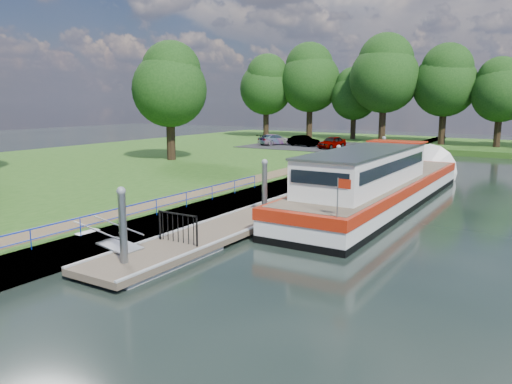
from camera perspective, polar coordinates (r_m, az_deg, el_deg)
The scene contains 16 objects.
ground at distance 17.66m, azimuth -13.53°, elevation -8.63°, with size 160.00×160.00×0.00m, color black.
riverbank at distance 40.47m, azimuth -16.43°, elevation 2.50°, with size 32.00×90.00×0.78m, color #264E16.
bank_edge at distance 30.80m, azimuth 3.12°, elevation 0.53°, with size 1.10×90.00×0.78m, color #473D2D.
footpath at distance 26.04m, azimuth -7.93°, elevation -0.46°, with size 1.60×40.00×0.05m, color brown.
carpark at distance 54.91m, azimuth 7.00°, elevation 5.27°, with size 14.00×12.00×0.06m, color black.
blue_fence at distance 21.23m, azimuth -13.16°, elevation -1.71°, with size 0.04×18.04×0.72m.
pontoon at distance 27.93m, azimuth 5.72°, elevation -0.96°, with size 2.50×30.00×0.56m.
mooring_piles at distance 27.74m, azimuth 5.77°, elevation 1.26°, with size 0.30×27.30×3.55m.
gangway at distance 19.10m, azimuth -16.47°, elevation -5.35°, with size 2.58×1.00×0.92m.
gate_panel at distance 18.87m, azimuth -8.93°, elevation -3.59°, with size 1.85×0.05×1.15m.
barge at distance 28.58m, azimuth 14.30°, elevation 0.86°, with size 4.36×21.15×4.78m.
horizon_trees at distance 61.85m, azimuth 19.58°, elevation 11.95°, with size 54.38×10.03×12.87m.
bank_tree_a at distance 42.33m, azimuth -9.80°, elevation 12.11°, with size 6.12×6.12×9.72m.
car_a at distance 51.77m, azimuth 8.67°, elevation 5.64°, with size 1.46×3.63×1.24m, color #999999.
car_b at distance 54.04m, azimuth 5.46°, elevation 5.86°, with size 1.22×3.49×1.15m, color #999999.
car_c at distance 55.49m, azimuth 2.12°, elevation 6.03°, with size 1.65×4.06×1.18m, color #999999.
Camera 1 is at (12.04, -11.60, 5.68)m, focal length 35.00 mm.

